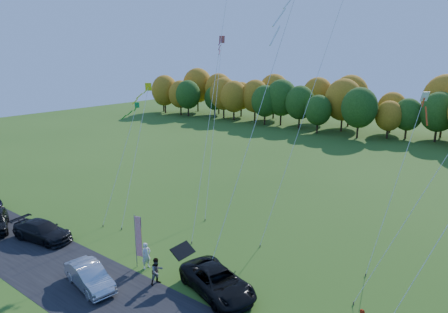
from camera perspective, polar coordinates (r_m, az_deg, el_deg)
The scene contains 17 objects.
ground at distance 28.03m, azimuth -7.79°, elevation -16.52°, with size 160.00×160.00×0.00m, color #2B5115.
asphalt_strip at distance 25.84m, azimuth -14.46°, elevation -19.81°, with size 90.00×6.00×0.01m, color black.
tree_line at distance 75.14m, azimuth 23.34°, elevation 2.25°, with size 116.00×12.00×10.00m, color #1E4711, non-canonical shape.
black_suv at distance 25.71m, azimuth -0.96°, elevation -17.41°, with size 2.63×5.71×1.59m, color black.
silver_sedan at distance 27.66m, azimuth -18.67°, elevation -15.89°, with size 1.56×4.48×1.48m, color #AFAFB4.
dark_truck_a at distance 35.25m, azimuth -24.53°, elevation -9.64°, with size 2.11×5.20×1.51m, color black.
person_tailgate_a at distance 28.72m, azimuth -11.04°, elevation -13.72°, with size 0.68×0.44×1.86m, color silver.
person_tailgate_b at distance 26.87m, azimuth -9.57°, elevation -15.84°, with size 0.87×0.68×1.79m, color gray.
feather_flag at distance 28.23m, azimuth -12.22°, elevation -11.03°, with size 0.50×0.20×3.89m.
kite_delta_blue at distance 33.85m, azimuth -0.74°, elevation 14.74°, with size 4.74×12.17×29.87m.
kite_parafoil_orange at distance 33.04m, azimuth 14.59°, elevation 15.14°, with size 5.05×13.60×30.32m.
kite_delta_red at distance 26.61m, azimuth 4.48°, elevation 4.87°, with size 2.62×9.15×19.84m.
kite_diamond_yellow at distance 35.47m, azimuth -12.53°, elevation 0.32°, with size 2.31×5.86×12.22m.
kite_diamond_green at distance 36.12m, azimuth -14.52°, elevation -0.69°, with size 1.04×5.41×10.42m.
kite_diamond_white at distance 29.18m, azimuth 23.39°, elevation -3.40°, with size 1.84×5.82×12.24m.
kite_diamond_pink at distance 37.32m, azimuth -1.45°, elevation 4.59°, with size 4.22×7.77×16.42m.
kite_diamond_blue_low at distance 22.93m, azimuth 28.41°, elevation -10.33°, with size 4.17×5.99×11.29m.
Camera 1 is at (17.34, -16.69, 14.36)m, focal length 32.00 mm.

